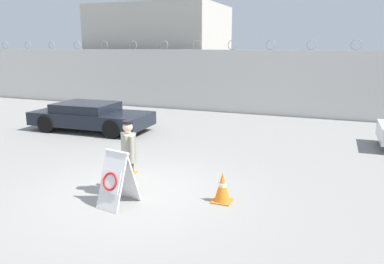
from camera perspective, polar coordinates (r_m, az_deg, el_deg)
The scene contains 8 objects.
ground_plane at distance 8.73m, azimuth -8.83°, elevation -9.16°, with size 90.00×90.00×0.00m, color gray.
perimeter_wall at distance 18.63m, azimuth 8.81°, elevation 7.55°, with size 36.00×0.30×3.55m.
building_block at distance 24.73m, azimuth -4.82°, elevation 12.00°, with size 7.81×5.71×5.73m.
barricade_sign at distance 7.96m, azimuth -11.39°, elevation -6.99°, with size 0.68×0.88×1.18m.
security_guard at distance 8.33m, azimuth -9.59°, elevation -3.44°, with size 0.50×0.62×1.70m.
traffic_cone_near at distance 9.90m, azimuth -9.78°, elevation -4.31°, with size 0.38×0.38×0.72m.
traffic_cone_far at distance 8.08m, azimuth 4.67°, elevation -8.39°, with size 0.40×0.40×0.66m.
parked_car_front_coupe at distance 15.25m, azimuth -15.20°, elevation 2.37°, with size 4.75×2.17×1.09m.
Camera 1 is at (4.20, -6.92, 3.27)m, focal length 35.00 mm.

